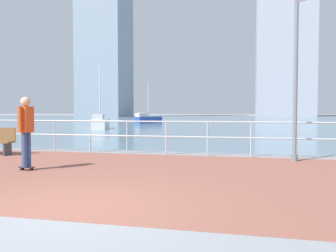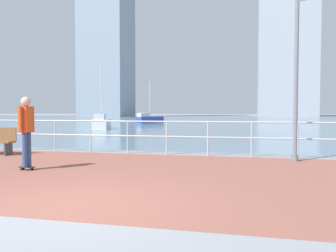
% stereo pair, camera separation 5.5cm
% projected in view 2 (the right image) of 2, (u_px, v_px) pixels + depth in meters
% --- Properties ---
extents(ground, '(220.00, 220.00, 0.00)m').
position_uv_depth(ground, '(228.00, 123.00, 44.37)').
color(ground, gray).
extents(brick_paving, '(28.00, 7.29, 0.01)m').
position_uv_depth(brick_paving, '(131.00, 173.00, 8.38)').
color(brick_paving, '#935647').
rests_on(brick_paving, ground).
extents(harbor_water, '(180.00, 88.00, 0.00)m').
position_uv_depth(harbor_water, '(233.00, 120.00, 55.68)').
color(harbor_water, slate).
rests_on(harbor_water, ground).
extents(waterfront_railing, '(25.25, 0.06, 1.16)m').
position_uv_depth(waterfront_railing, '(167.00, 131.00, 11.88)').
color(waterfront_railing, '#B2BCC1').
rests_on(waterfront_railing, ground).
extents(lamppost, '(0.36, 0.82, 5.47)m').
position_uv_depth(lamppost, '(298.00, 58.00, 10.12)').
color(lamppost, slate).
rests_on(lamppost, ground).
extents(skateboarder, '(0.40, 0.55, 1.85)m').
position_uv_depth(skateboarder, '(26.00, 126.00, 8.79)').
color(skateboarder, black).
rests_on(skateboarder, ground).
extents(sailboat_ivory, '(2.20, 3.91, 5.24)m').
position_uv_depth(sailboat_ivory, '(101.00, 123.00, 28.90)').
color(sailboat_ivory, white).
rests_on(sailboat_ivory, ground).
extents(sailboat_teal, '(2.88, 3.58, 5.01)m').
position_uv_depth(sailboat_teal, '(149.00, 119.00, 42.48)').
color(sailboat_teal, '#284799').
rests_on(sailboat_teal, ground).
extents(tower_steel, '(14.15, 16.75, 38.99)m').
position_uv_depth(tower_steel, '(286.00, 46.00, 92.47)').
color(tower_steel, '#A3A8B2').
rests_on(tower_steel, ground).
extents(tower_glass, '(11.37, 11.33, 48.74)m').
position_uv_depth(tower_glass, '(106.00, 23.00, 88.32)').
color(tower_glass, '#8493A3').
rests_on(tower_glass, ground).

